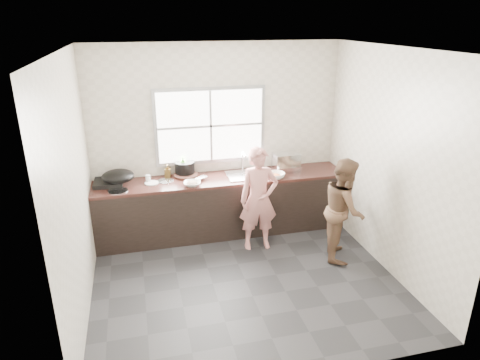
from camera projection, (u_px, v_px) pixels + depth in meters
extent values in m
cube|color=#262628|center=(245.00, 279.00, 5.23)|extent=(3.60, 3.20, 0.01)
cube|color=silver|center=(246.00, 49.00, 4.26)|extent=(3.60, 3.20, 0.01)
cube|color=beige|center=(217.00, 139.00, 6.20)|extent=(3.60, 0.01, 2.70)
cube|color=beige|center=(74.00, 191.00, 4.34)|extent=(0.01, 3.20, 2.70)
cube|color=beige|center=(390.00, 163.00, 5.15)|extent=(0.01, 3.20, 2.70)
cube|color=beige|center=(298.00, 246.00, 3.29)|extent=(3.60, 0.01, 2.70)
cube|color=black|center=(223.00, 206.00, 6.25)|extent=(3.60, 0.62, 0.82)
cube|color=#341A15|center=(222.00, 179.00, 6.10)|extent=(3.60, 0.64, 0.04)
cube|color=silver|center=(246.00, 175.00, 6.17)|extent=(0.55, 0.45, 0.02)
cylinder|color=silver|center=(243.00, 161.00, 6.30)|extent=(0.02, 0.02, 0.30)
cube|color=#9EA0A5|center=(210.00, 126.00, 6.09)|extent=(1.60, 0.05, 1.10)
cube|color=white|center=(211.00, 126.00, 6.07)|extent=(1.50, 0.01, 1.00)
imported|color=tan|center=(259.00, 202.00, 5.74)|extent=(0.51, 0.36, 1.34)
imported|color=brown|center=(344.00, 209.00, 5.52)|extent=(0.72, 0.81, 1.36)
cylinder|color=black|center=(186.00, 175.00, 6.12)|extent=(0.43, 0.43, 0.04)
cube|color=#B8BBBF|center=(201.00, 178.00, 5.97)|extent=(0.19, 0.17, 0.01)
imported|color=white|center=(192.00, 184.00, 5.79)|extent=(0.28, 0.28, 0.06)
imported|color=white|center=(276.00, 176.00, 6.05)|extent=(0.23, 0.23, 0.07)
imported|color=white|center=(265.00, 173.00, 6.16)|extent=(0.21, 0.21, 0.06)
cylinder|color=black|center=(185.00, 168.00, 6.15)|extent=(0.35, 0.35, 0.20)
cylinder|color=white|center=(152.00, 183.00, 5.86)|extent=(0.25, 0.25, 0.02)
imported|color=#4D9330|center=(183.00, 166.00, 6.13)|extent=(0.14, 0.14, 0.28)
imported|color=#483312|center=(168.00, 171.00, 6.08)|extent=(0.09, 0.09, 0.17)
imported|color=#422F10|center=(180.00, 170.00, 6.14)|extent=(0.14, 0.14, 0.16)
cylinder|color=silver|center=(148.00, 178.00, 5.91)|extent=(0.07, 0.07, 0.10)
cube|color=black|center=(108.00, 182.00, 5.83)|extent=(0.40, 0.40, 0.06)
ellipsoid|color=black|center=(118.00, 176.00, 5.73)|extent=(0.48, 0.48, 0.16)
cube|color=silver|center=(286.00, 162.00, 6.29)|extent=(0.38, 0.27, 0.28)
cylinder|color=#BABBC1|center=(118.00, 191.00, 5.61)|extent=(0.29, 0.29, 0.01)
cylinder|color=#B5B9BD|center=(165.00, 181.00, 5.95)|extent=(0.28, 0.28, 0.01)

